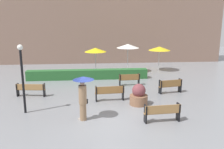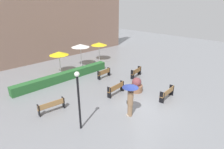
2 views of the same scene
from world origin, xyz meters
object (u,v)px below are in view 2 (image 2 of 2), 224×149
object	(u,v)px
patio_umbrella_white	(80,46)
patio_umbrella_yellow	(59,53)
bench_far_right	(136,72)
bench_mid_center	(116,88)
bench_back_row	(104,73)
lamp_post	(78,95)
bench_far_left	(52,106)
patio_umbrella_yellow_far	(99,44)
bench_near_right	(167,93)
planter_pot	(136,86)
pedestrian_with_umbrella	(130,96)

from	to	relation	value
patio_umbrella_white	patio_umbrella_yellow	bearing A→B (deg)	-173.21
bench_far_right	bench_mid_center	xyz separation A→B (m)	(-4.13, -1.20, 0.02)
bench_back_row	patio_umbrella_yellow	xyz separation A→B (m)	(-2.38, 4.16, 1.63)
bench_mid_center	patio_umbrella_yellow	world-z (taller)	patio_umbrella_yellow
patio_umbrella_yellow	patio_umbrella_white	size ratio (longest dim) A/B	0.89
lamp_post	bench_far_left	bearing A→B (deg)	97.26
patio_umbrella_yellow	patio_umbrella_yellow_far	bearing A→B (deg)	6.06
bench_far_left	patio_umbrella_yellow	bearing A→B (deg)	55.37
lamp_post	patio_umbrella_yellow_far	world-z (taller)	lamp_post
bench_back_row	bench_far_right	bearing A→B (deg)	-40.97
patio_umbrella_white	lamp_post	bearing A→B (deg)	-126.24
bench_near_right	patio_umbrella_white	bearing A→B (deg)	89.97
lamp_post	patio_umbrella_yellow_far	bearing A→B (deg)	44.33
bench_back_row	patio_umbrella_yellow	size ratio (longest dim) A/B	0.67
bench_far_right	planter_pot	distance (m)	3.22
bench_near_right	bench_far_left	bearing A→B (deg)	147.53
bench_mid_center	patio_umbrella_white	size ratio (longest dim) A/B	0.68
bench_far_right	patio_umbrella_yellow_far	world-z (taller)	patio_umbrella_yellow_far
bench_back_row	patio_umbrella_white	bearing A→B (deg)	83.11
bench_far_left	bench_back_row	size ratio (longest dim) A/B	1.18
patio_umbrella_white	planter_pot	bearing A→B (deg)	-94.37
bench_far_right	bench_mid_center	size ratio (longest dim) A/B	0.91
bench_back_row	lamp_post	xyz separation A→B (m)	(-6.29, -4.81, 1.71)
pedestrian_with_umbrella	patio_umbrella_white	xyz separation A→B (m)	(3.75, 10.48, 0.99)
lamp_post	bench_mid_center	bearing A→B (deg)	18.32
planter_pot	patio_umbrella_yellow	size ratio (longest dim) A/B	0.53
bench_far_right	lamp_post	world-z (taller)	lamp_post
pedestrian_with_umbrella	lamp_post	world-z (taller)	lamp_post
bench_far_left	patio_umbrella_yellow_far	distance (m)	12.35
lamp_post	patio_umbrella_yellow_far	distance (m)	13.73
patio_umbrella_yellow	bench_far_right	bearing A→B (deg)	-52.53
bench_far_left	bench_back_row	distance (m)	6.94
pedestrian_with_umbrella	patio_umbrella_yellow	xyz separation A→B (m)	(0.82, 10.14, 0.71)
patio_umbrella_yellow_far	bench_far_left	bearing A→B (deg)	-146.28
bench_far_right	bench_near_right	bearing A→B (deg)	-112.73
bench_back_row	bench_near_right	world-z (taller)	bench_near_right
bench_far_right	bench_far_left	size ratio (longest dim) A/B	0.87
planter_pot	patio_umbrella_white	distance (m)	8.83
bench_far_right	planter_pot	size ratio (longest dim) A/B	1.30
planter_pot	pedestrian_with_umbrella	bearing A→B (deg)	-148.65
bench_far_right	patio_umbrella_yellow_far	xyz separation A→B (m)	(1.12, 6.89, 1.59)
pedestrian_with_umbrella	patio_umbrella_yellow_far	size ratio (longest dim) A/B	0.94
bench_near_right	patio_umbrella_white	distance (m)	11.25
bench_back_row	planter_pot	xyz separation A→B (m)	(-0.11, -4.09, 0.02)
bench_back_row	bench_mid_center	bearing A→B (deg)	-117.52
bench_mid_center	pedestrian_with_umbrella	size ratio (longest dim) A/B	0.82
bench_far_right	patio_umbrella_white	xyz separation A→B (m)	(-1.87, 6.61, 1.88)
bench_back_row	lamp_post	size ratio (longest dim) A/B	0.44
bench_near_right	pedestrian_with_umbrella	distance (m)	3.90
bench_back_row	planter_pot	bearing A→B (deg)	-91.57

